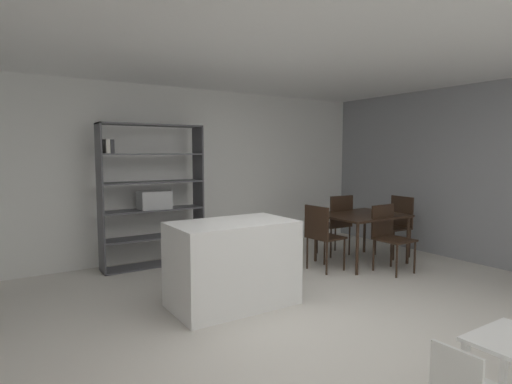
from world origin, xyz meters
TOP-DOWN VIEW (x-y plane):
  - ground_plane at (0.00, 0.00)m, footprint 9.71×9.71m
  - ceiling_slab at (0.00, 0.00)m, footprint 7.06×6.45m
  - back_partition at (0.00, 3.20)m, footprint 7.06×0.06m
  - right_partition_gray at (3.50, 0.00)m, footprint 0.06×6.45m
  - kitchen_island at (-0.41, 0.83)m, footprint 1.31×0.77m
  - open_bookshelf at (-0.62, 2.84)m, footprint 1.47×0.37m
  - child_table at (0.17, -1.74)m, footprint 0.58×0.40m
  - dining_table at (2.07, 1.30)m, footprint 1.18×0.96m
  - dining_chair_far at (2.06, 1.81)m, footprint 0.47×0.43m
  - dining_chair_window_side at (2.88, 1.30)m, footprint 0.45×0.47m
  - dining_chair_near at (2.07, 0.80)m, footprint 0.44×0.45m
  - dining_chair_island_side at (1.26, 1.30)m, footprint 0.44×0.47m

SIDE VIEW (x-z plane):
  - ground_plane at x=0.00m, z-range 0.00..0.00m
  - child_table at x=0.17m, z-range 0.15..0.63m
  - kitchen_island at x=-0.41m, z-range 0.00..0.91m
  - dining_chair_near at x=2.07m, z-range 0.08..1.00m
  - dining_chair_island_side at x=1.26m, z-range 0.09..1.01m
  - dining_chair_window_side at x=2.88m, z-range 0.09..1.04m
  - dining_chair_far at x=2.06m, z-range 0.09..1.07m
  - dining_table at x=2.07m, z-range 0.30..1.04m
  - open_bookshelf at x=-0.62m, z-range 0.01..2.06m
  - back_partition at x=0.00m, z-range 0.00..2.66m
  - right_partition_gray at x=3.50m, z-range 0.00..2.66m
  - ceiling_slab at x=0.00m, z-range 2.66..2.72m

